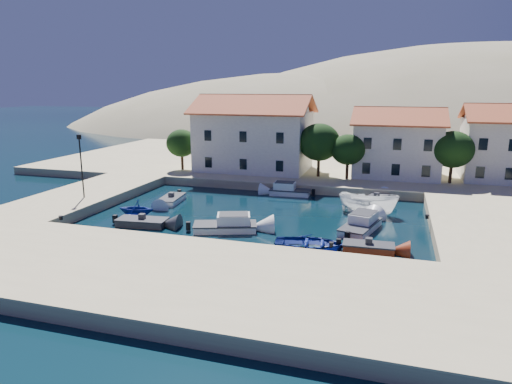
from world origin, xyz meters
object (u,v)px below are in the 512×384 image
building_right (505,142)px  lamppost (81,160)px  rowboat_south (310,249)px  cabin_cruiser_east (360,225)px  cabin_cruiser_south (225,225)px  building_left (254,132)px  boat_east (368,213)px  building_mid (397,141)px

building_right → lamppost: bearing=-152.1°
building_right → rowboat_south: 33.05m
rowboat_south → cabin_cruiser_east: cabin_cruiser_east is taller
building_right → cabin_cruiser_south: size_ratio=1.67×
building_left → lamppost: bearing=-119.9°
cabin_cruiser_east → boat_east: size_ratio=1.02×
cabin_cruiser_east → boat_east: cabin_cruiser_east is taller
lamppost → boat_east: 28.20m
cabin_cruiser_south → rowboat_south: cabin_cruiser_south is taller
building_right → boat_east: size_ratio=1.68×
rowboat_south → boat_east: (3.47, 11.11, 0.00)m
lamppost → cabin_cruiser_east: lamppost is taller
building_right → cabin_cruiser_east: building_right is taller
building_left → cabin_cruiser_south: size_ratio=2.60×
cabin_cruiser_east → rowboat_south: bearing=163.8°
lamppost → cabin_cruiser_east: (26.93, 0.21, -4.28)m
building_mid → building_right: 12.04m
building_right → boat_east: (-14.31, -16.20, -5.47)m
building_mid → lamppost: size_ratio=1.69×
cabin_cruiser_east → building_left: bearing=51.9°
building_mid → boat_east: building_mid is taller
lamppost → cabin_cruiser_south: (16.13, -3.07, -4.28)m
lamppost → boat_east: size_ratio=1.11×
lamppost → building_mid: bearing=35.4°
building_mid → cabin_cruiser_east: size_ratio=1.84×
building_mid → cabin_cruiser_south: building_mid is taller
cabin_cruiser_south → lamppost: bearing=150.0°
cabin_cruiser_south → cabin_cruiser_east: same height
building_right → cabin_cruiser_east: size_ratio=1.65×
lamppost → rowboat_south: bearing=-12.6°
building_left → cabin_cruiser_east: bearing=-52.1°
building_mid → cabin_cruiser_east: bearing=-97.1°
cabin_cruiser_south → building_left: bearing=82.1°
lamppost → boat_east: (27.19, 5.80, -4.75)m
cabin_cruiser_east → boat_east: 5.62m
building_mid → cabin_cruiser_south: size_ratio=1.85×
building_mid → cabin_cruiser_south: bearing=-119.1°
cabin_cruiser_east → building_mid: bearing=6.9°
building_right → building_mid: bearing=-175.2°
cabin_cruiser_east → cabin_cruiser_south: bearing=120.9°
cabin_cruiser_east → boat_east: bearing=11.3°
building_left → cabin_cruiser_east: size_ratio=2.57×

